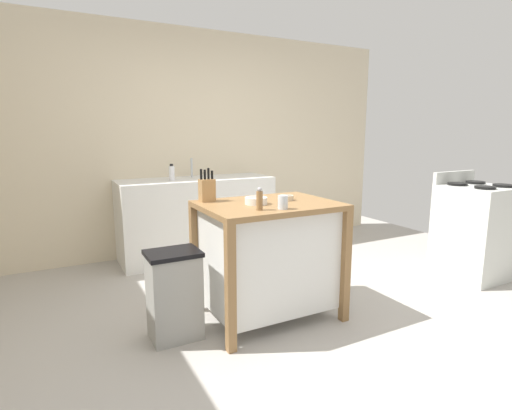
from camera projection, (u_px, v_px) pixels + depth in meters
The scene contains 13 objects.
ground_plane at pixel (294, 322), 3.02m from camera, with size 6.36×6.36×0.00m, color #ADA8A0.
wall_back at pixel (193, 143), 4.74m from camera, with size 5.36×0.10×2.60m, color beige.
kitchen_island at pixel (268, 254), 3.04m from camera, with size 1.01×0.75×0.90m.
knife_block at pixel (207, 189), 3.02m from camera, with size 0.11×0.09×0.25m.
bowl_stoneware_deep at pixel (256, 200), 2.91m from camera, with size 0.16×0.16×0.05m.
bowl_ceramic_wide at pixel (286, 198), 3.07m from camera, with size 0.11×0.11×0.04m.
drinking_cup at pixel (283, 202), 2.71m from camera, with size 0.07×0.07×0.10m.
pepper_grinder at pixel (260, 199), 2.67m from camera, with size 0.04×0.04×0.16m.
trash_bin at pixel (174, 295), 2.74m from camera, with size 0.36×0.28×0.63m.
sink_counter at pixel (197, 218), 4.55m from camera, with size 1.73×0.60×0.91m.
sink_faucet at pixel (192, 168), 4.56m from camera, with size 0.02×0.02×0.22m.
bottle_hand_soap at pixel (172, 173), 4.29m from camera, with size 0.06×0.06×0.18m.
stove at pixel (475, 231), 3.91m from camera, with size 0.60×0.60×1.03m.
Camera 1 is at (-1.57, -2.35, 1.42)m, focal length 27.75 mm.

